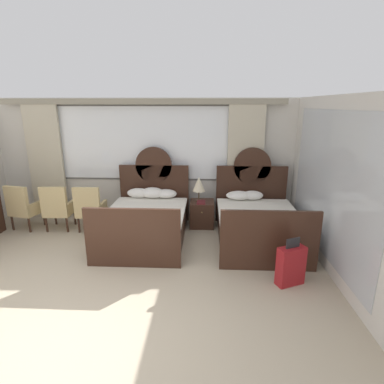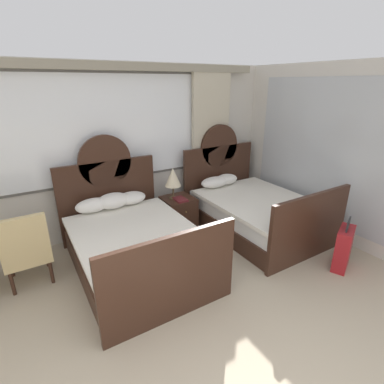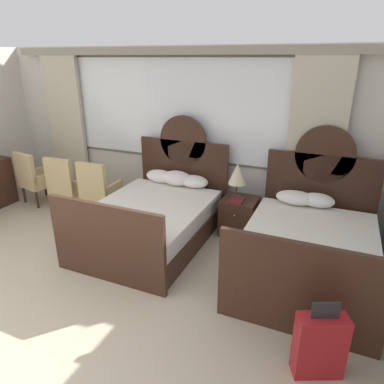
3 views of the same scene
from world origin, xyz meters
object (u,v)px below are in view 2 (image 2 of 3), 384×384
Objects in this scene: bed_near_window at (133,243)px; bed_near_mirror at (253,210)px; armchair_by_window_left at (26,248)px; suitcase_on_floor at (343,248)px; table_lamp_on_nightstand at (173,178)px; nightstand_between_beds at (178,213)px; book_on_nightstand at (180,199)px.

bed_near_window is 1.00× the size of bed_near_mirror.
suitcase_on_floor is (3.65, -1.84, -0.21)m from armchair_by_window_left.
table_lamp_on_nightstand reaches higher than suitcase_on_floor.
book_on_nightstand reaches higher than nightstand_between_beds.
book_on_nightstand is 0.36× the size of suitcase_on_floor.
bed_near_mirror is at bearing -28.60° from book_on_nightstand.
bed_near_mirror is at bearing -32.63° from table_lamp_on_nightstand.
bed_near_mirror is 3.96× the size of nightstand_between_beds.
bed_near_mirror is (2.15, -0.01, -0.01)m from bed_near_window.
suitcase_on_floor is at bearing -58.88° from nightstand_between_beds.
bed_near_window is 1.28m from nightstand_between_beds.
armchair_by_window_left is at bearing -170.00° from table_lamp_on_nightstand.
bed_near_window is at bearing -147.63° from nightstand_between_beds.
armchair_by_window_left reaches higher than book_on_nightstand.
nightstand_between_beds is at bearing -26.41° from table_lamp_on_nightstand.
bed_near_window reaches higher than suitcase_on_floor.
table_lamp_on_nightstand is (-1.15, 0.73, 0.57)m from bed_near_mirror.
bed_near_mirror reaches higher than table_lamp_on_nightstand.
table_lamp_on_nightstand is at bearing 147.37° from bed_near_mirror.
nightstand_between_beds is 0.57× the size of armchair_by_window_left.
table_lamp_on_nightstand is at bearing 10.00° from armchair_by_window_left.
bed_near_window is 2.15m from bed_near_mirror.
bed_near_window is at bearing 179.63° from bed_near_mirror.
nightstand_between_beds is at bearing 79.70° from book_on_nightstand.
book_on_nightstand is (-1.09, 0.60, 0.22)m from bed_near_mirror.
bed_near_window is 3.96× the size of nightstand_between_beds.
bed_near_mirror is 1.28m from nightstand_between_beds.
suitcase_on_floor reaches higher than nightstand_between_beds.
table_lamp_on_nightstand is at bearing 35.55° from bed_near_window.
bed_near_window is 1.23m from book_on_nightstand.
bed_near_mirror reaches higher than armchair_by_window_left.
armchair_by_window_left reaches higher than nightstand_between_beds.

